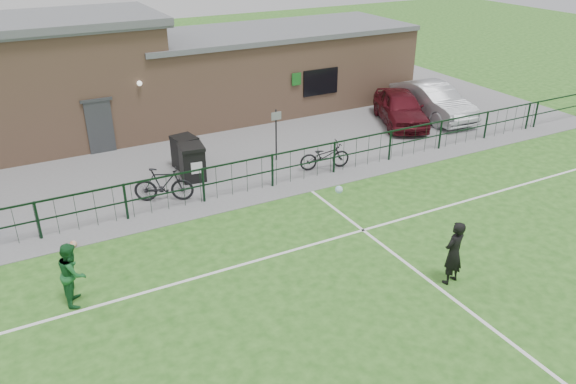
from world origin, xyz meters
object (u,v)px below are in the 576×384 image
bicycle_d (164,185)px  bicycle_e (325,156)px  car_maroon (400,107)px  ball_ground (73,244)px  sign_post (276,135)px  car_silver (432,101)px  wheelie_bin_left (192,163)px  wheelie_bin_right (185,153)px  outfield_player (73,273)px

bicycle_d → bicycle_e: 6.00m
car_maroon → ball_ground: size_ratio=21.86×
sign_post → bicycle_d: 5.02m
car_maroon → car_silver: bearing=23.9°
ball_ground → bicycle_e: bearing=8.6°
car_silver → bicycle_d: bearing=-166.2°
wheelie_bin_left → car_maroon: size_ratio=0.27×
sign_post → bicycle_e: bearing=-53.2°
sign_post → car_maroon: size_ratio=0.46×
bicycle_e → car_maroon: bearing=-52.1°
sign_post → car_maroon: sign_post is taller
wheelie_bin_right → ball_ground: (-4.64, -3.87, -0.48)m
sign_post → car_maroon: 6.95m
wheelie_bin_right → car_maroon: 10.15m
car_silver → bicycle_d: 13.76m
wheelie_bin_right → bicycle_e: size_ratio=0.60×
bicycle_e → ball_ground: (-9.13, -1.38, -0.42)m
car_maroon → ball_ground: bearing=-141.1°
car_silver → car_maroon: bearing=-176.3°
outfield_player → ball_ground: bearing=5.5°
wheelie_bin_right → car_silver: bearing=-7.9°
ball_ground → outfield_player: bearing=-97.1°
car_maroon → bicycle_e: (-5.65, -2.76, -0.25)m
outfield_player → car_silver: bearing=-55.7°
car_silver → outfield_player: 18.28m
sign_post → ball_ground: bearing=-159.5°
car_silver → bicycle_e: car_silver is taller
wheelie_bin_left → outfield_player: 7.28m
ball_ground → car_maroon: bearing=15.6°
outfield_player → ball_ground: (0.33, 2.63, -0.70)m
sign_post → bicycle_d: bearing=-164.0°
wheelie_bin_right → bicycle_d: size_ratio=0.59×
bicycle_e → outfield_player: bearing=124.8°
bicycle_d → bicycle_e: bearing=-67.5°
wheelie_bin_left → outfield_player: (-4.86, -5.41, 0.19)m
sign_post → car_maroon: bearing=9.7°
wheelie_bin_right → car_maroon: size_ratio=0.26×
wheelie_bin_left → car_silver: size_ratio=0.25×
bicycle_d → outfield_player: 5.46m
car_maroon → bicycle_e: size_ratio=2.31×
sign_post → bicycle_e: size_ratio=1.05×
wheelie_bin_left → sign_post: sign_post is taller
sign_post → wheelie_bin_right: bearing=164.7°
outfield_player → ball_ground: 2.74m
car_maroon → bicycle_d: car_maroon is taller
car_silver → outfield_player: bearing=-155.1°
wheelie_bin_right → outfield_player: size_ratio=0.71×
wheelie_bin_right → car_maroon: (10.15, 0.26, 0.18)m
car_silver → outfield_player: size_ratio=2.98×
car_maroon → car_silver: 1.86m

